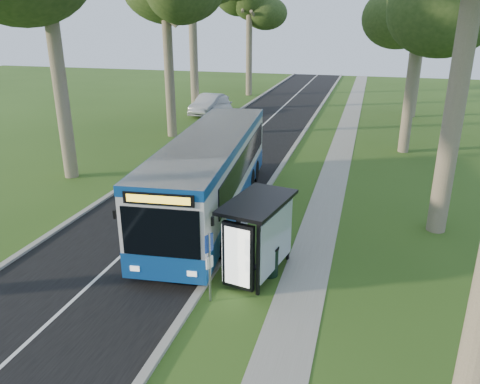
# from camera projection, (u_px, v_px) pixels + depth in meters

# --- Properties ---
(ground) EXTENTS (120.00, 120.00, 0.00)m
(ground) POSITION_uv_depth(u_px,v_px,m) (208.00, 279.00, 15.14)
(ground) COLOR #305119
(ground) RESTS_ON ground
(road) EXTENTS (7.00, 100.00, 0.02)m
(road) POSITION_uv_depth(u_px,v_px,m) (208.00, 176.00, 25.04)
(road) COLOR black
(road) RESTS_ON ground
(kerb_east) EXTENTS (0.25, 100.00, 0.12)m
(kerb_east) POSITION_uv_depth(u_px,v_px,m) (272.00, 181.00, 24.15)
(kerb_east) COLOR #9E9B93
(kerb_east) RESTS_ON ground
(kerb_west) EXTENTS (0.25, 100.00, 0.12)m
(kerb_west) POSITION_uv_depth(u_px,v_px,m) (148.00, 170.00, 25.90)
(kerb_west) COLOR #9E9B93
(kerb_west) RESTS_ON ground
(centre_line) EXTENTS (0.12, 100.00, 0.00)m
(centre_line) POSITION_uv_depth(u_px,v_px,m) (208.00, 176.00, 25.04)
(centre_line) COLOR white
(centre_line) RESTS_ON road
(footpath) EXTENTS (1.50, 100.00, 0.02)m
(footpath) POSITION_uv_depth(u_px,v_px,m) (331.00, 187.00, 23.41)
(footpath) COLOR gray
(footpath) RESTS_ON ground
(bus) EXTENTS (3.91, 13.05, 3.41)m
(bus) POSITION_uv_depth(u_px,v_px,m) (211.00, 174.00, 19.70)
(bus) COLOR silver
(bus) RESTS_ON ground
(bus_stop_sign) EXTENTS (0.16, 0.30, 2.23)m
(bus_stop_sign) POSITION_uv_depth(u_px,v_px,m) (209.00, 259.00, 13.49)
(bus_stop_sign) COLOR gray
(bus_stop_sign) RESTS_ON ground
(bus_shelter) EXTENTS (2.16, 3.24, 2.56)m
(bus_shelter) POSITION_uv_depth(u_px,v_px,m) (259.00, 228.00, 14.57)
(bus_shelter) COLOR black
(bus_shelter) RESTS_ON ground
(litter_bin) EXTENTS (0.59, 0.59, 1.03)m
(litter_bin) POSITION_uv_depth(u_px,v_px,m) (270.00, 261.00, 15.21)
(litter_bin) COLOR black
(litter_bin) RESTS_ON ground
(car_white) EXTENTS (3.53, 5.12, 1.62)m
(car_white) POSITION_uv_depth(u_px,v_px,m) (221.00, 104.00, 41.39)
(car_white) COLOR white
(car_white) RESTS_ON ground
(car_silver) EXTENTS (2.14, 5.28, 1.71)m
(car_silver) POSITION_uv_depth(u_px,v_px,m) (209.00, 104.00, 41.05)
(car_silver) COLOR #A7AAAE
(car_silver) RESTS_ON ground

